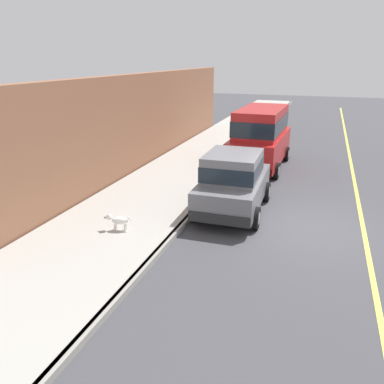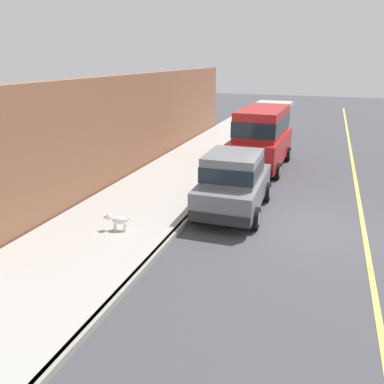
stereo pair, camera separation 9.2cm
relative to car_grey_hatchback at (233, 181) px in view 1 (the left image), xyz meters
The scene contains 8 objects.
ground_plane 2.41m from the car_grey_hatchback, 12.35° to the right, with size 80.00×80.00×0.00m, color #424247.
curb 1.46m from the car_grey_hatchback, 155.88° to the right, with size 0.16×64.00×0.14m, color gray.
sidewalk 3.03m from the car_grey_hatchback, behind, with size 3.60×64.00×0.14m, color #A8A59E.
lane_centre_line 3.90m from the car_grey_hatchback, ahead, with size 0.12×57.60×0.01m, color #E0D64C.
car_grey_hatchback is the anchor object (origin of this frame).
car_red_van 5.38m from the car_grey_hatchback, 90.80° to the left, with size 2.24×4.95×2.52m.
dog_white 3.66m from the car_grey_hatchback, 133.86° to the right, with size 0.75×0.30×0.49m.
building_facade 6.59m from the car_grey_hatchback, 139.37° to the left, with size 0.50×20.00×3.89m, color #8C5B42.
Camera 1 is at (0.23, -10.30, 4.51)m, focal length 35.79 mm.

